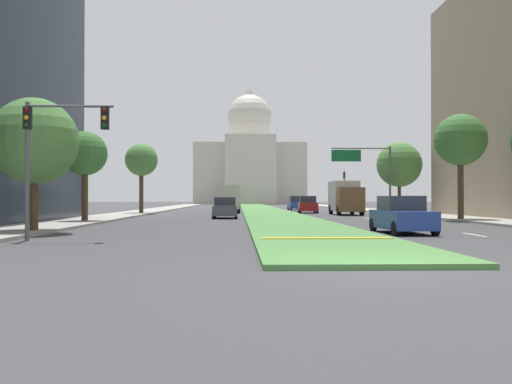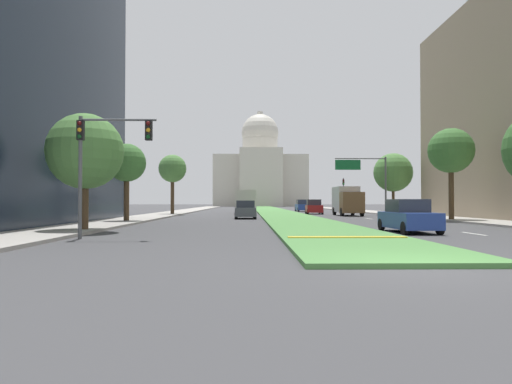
% 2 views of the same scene
% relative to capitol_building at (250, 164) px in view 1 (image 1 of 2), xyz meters
% --- Properties ---
extents(ground_plane, '(304.80, 304.80, 0.00)m').
position_rel_capitol_building_xyz_m(ground_plane, '(0.00, -68.42, -10.79)').
color(ground_plane, '#3D3D3F').
extents(grass_median, '(5.26, 124.69, 0.14)m').
position_rel_capitol_building_xyz_m(grass_median, '(0.00, -75.35, -10.72)').
color(grass_median, '#4C8442').
rests_on(grass_median, ground_plane).
extents(median_curb_nose, '(4.73, 0.50, 0.04)m').
position_rel_capitol_building_xyz_m(median_curb_nose, '(0.00, -130.03, -10.63)').
color(median_curb_nose, gold).
rests_on(median_curb_nose, grass_median).
extents(lane_dashes_right, '(0.16, 36.64, 0.01)m').
position_rel_capitol_building_xyz_m(lane_dashes_right, '(7.10, -107.94, -10.79)').
color(lane_dashes_right, silver).
rests_on(lane_dashes_right, ground_plane).
extents(sidewalk_left, '(4.00, 124.69, 0.15)m').
position_rel_capitol_building_xyz_m(sidewalk_left, '(-13.56, -82.28, -10.72)').
color(sidewalk_left, '#9E9991').
rests_on(sidewalk_left, ground_plane).
extents(sidewalk_right, '(4.00, 124.69, 0.15)m').
position_rel_capitol_building_xyz_m(sidewalk_right, '(13.56, -82.28, -10.72)').
color(sidewalk_right, '#9E9991').
rests_on(sidewalk_right, ground_plane).
extents(capitol_building, '(29.11, 24.20, 30.68)m').
position_rel_capitol_building_xyz_m(capitol_building, '(0.00, 0.00, 0.00)').
color(capitol_building, beige).
rests_on(capitol_building, ground_plane).
extents(traffic_light_near_left, '(3.34, 0.35, 5.20)m').
position_rel_capitol_building_xyz_m(traffic_light_near_left, '(-10.22, -128.84, -7.00)').
color(traffic_light_near_left, '#515456').
rests_on(traffic_light_near_left, ground_plane).
extents(traffic_light_far_right, '(0.28, 0.35, 5.20)m').
position_rel_capitol_building_xyz_m(traffic_light_far_right, '(11.06, -76.27, -7.48)').
color(traffic_light_far_right, '#515456').
rests_on(traffic_light_far_right, ground_plane).
extents(overhead_guide_sign, '(5.69, 0.20, 6.50)m').
position_rel_capitol_building_xyz_m(overhead_guide_sign, '(9.12, -97.81, -6.14)').
color(overhead_guide_sign, '#515456').
rests_on(overhead_guide_sign, ground_plane).
extents(street_tree_left_near, '(3.92, 3.92, 6.14)m').
position_rel_capitol_building_xyz_m(street_tree_left_near, '(-12.40, -124.45, -6.63)').
color(street_tree_left_near, '#4C3823').
rests_on(street_tree_left_near, ground_plane).
extents(street_tree_left_mid, '(2.86, 2.86, 5.90)m').
position_rel_capitol_building_xyz_m(street_tree_left_mid, '(-13.03, -113.83, -6.38)').
color(street_tree_left_mid, '#4C3823').
rests_on(street_tree_left_mid, ground_plane).
extents(street_tree_right_mid, '(3.58, 3.58, 7.44)m').
position_rel_capitol_building_xyz_m(street_tree_right_mid, '(12.30, -111.86, -5.21)').
color(street_tree_right_mid, '#4C3823').
rests_on(street_tree_right_mid, ground_plane).
extents(street_tree_left_far, '(3.20, 3.20, 6.96)m').
position_rel_capitol_building_xyz_m(street_tree_left_far, '(-12.66, -95.09, -5.50)').
color(street_tree_left_far, '#4C3823').
rests_on(street_tree_left_far, ground_plane).
extents(street_tree_right_far, '(4.45, 4.45, 7.14)m').
position_rel_capitol_building_xyz_m(street_tree_right_far, '(12.84, -95.43, -5.89)').
color(street_tree_right_far, '#4C3823').
rests_on(street_tree_right_far, ground_plane).
extents(sedan_lead_stopped, '(2.01, 4.44, 1.69)m').
position_rel_capitol_building_xyz_m(sedan_lead_stopped, '(4.24, -124.99, -10.00)').
color(sedan_lead_stopped, navy).
rests_on(sedan_lead_stopped, ground_plane).
extents(sedan_midblock, '(1.95, 4.62, 1.65)m').
position_rel_capitol_building_xyz_m(sedan_midblock, '(-4.18, -106.12, -10.01)').
color(sedan_midblock, '#4C5156').
rests_on(sedan_midblock, ground_plane).
extents(sedan_distant, '(2.23, 4.62, 1.81)m').
position_rel_capitol_building_xyz_m(sedan_distant, '(4.24, -91.27, -9.95)').
color(sedan_distant, maroon).
rests_on(sedan_distant, ground_plane).
extents(sedan_far_horizon, '(1.89, 4.67, 1.85)m').
position_rel_capitol_building_xyz_m(sedan_far_horizon, '(4.49, -76.92, -9.94)').
color(sedan_far_horizon, navy).
rests_on(sedan_far_horizon, ground_plane).
extents(box_truck_delivery, '(2.40, 6.40, 3.20)m').
position_rel_capitol_building_xyz_m(box_truck_delivery, '(7.02, -97.63, -9.12)').
color(box_truck_delivery, brown).
rests_on(box_truck_delivery, ground_plane).
extents(city_bus, '(2.62, 11.00, 2.95)m').
position_rel_capitol_building_xyz_m(city_bus, '(-4.24, -87.84, -9.02)').
color(city_bus, beige).
rests_on(city_bus, ground_plane).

